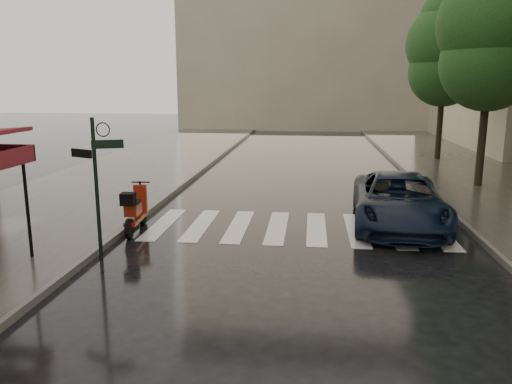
# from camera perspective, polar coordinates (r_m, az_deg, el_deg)

# --- Properties ---
(ground) EXTENTS (120.00, 120.00, 0.00)m
(ground) POSITION_cam_1_polar(r_m,az_deg,el_deg) (8.53, -17.75, -14.56)
(ground) COLOR black
(ground) RESTS_ON ground
(sidewalk_near) EXTENTS (6.00, 60.00, 0.12)m
(sidewalk_near) POSITION_cam_1_polar(r_m,az_deg,el_deg) (20.79, -15.87, 1.40)
(sidewalk_near) COLOR #38332D
(sidewalk_near) RESTS_ON ground
(sidewalk_far) EXTENTS (5.50, 60.00, 0.12)m
(sidewalk_far) POSITION_cam_1_polar(r_m,az_deg,el_deg) (20.49, 25.98, 0.49)
(sidewalk_far) COLOR #38332D
(sidewalk_far) RESTS_ON ground
(curb_near) EXTENTS (0.12, 60.00, 0.16)m
(curb_near) POSITION_cam_1_polar(r_m,az_deg,el_deg) (19.85, -7.68, 1.31)
(curb_near) COLOR #595651
(curb_near) RESTS_ON ground
(curb_far) EXTENTS (0.12, 60.00, 0.16)m
(curb_far) POSITION_cam_1_polar(r_m,az_deg,el_deg) (19.72, 18.31, 0.73)
(curb_far) COLOR #595651
(curb_far) RESTS_ON ground
(crosswalk) EXTENTS (7.85, 3.20, 0.01)m
(crosswalk) POSITION_cam_1_polar(r_m,az_deg,el_deg) (13.45, 4.68, -4.09)
(crosswalk) COLOR silver
(crosswalk) RESTS_ON ground
(signpost) EXTENTS (1.17, 0.29, 3.10)m
(signpost) POSITION_cam_1_polar(r_m,az_deg,el_deg) (11.05, -17.79, 1.55)
(signpost) COLOR black
(signpost) RESTS_ON ground
(backdrop_building) EXTENTS (22.00, 6.00, 20.00)m
(backdrop_building) POSITION_cam_1_polar(r_m,az_deg,el_deg) (45.36, 6.19, 19.93)
(backdrop_building) COLOR gray
(backdrop_building) RESTS_ON ground
(tree_mid) EXTENTS (3.80, 3.80, 8.34)m
(tree_mid) POSITION_cam_1_polar(r_m,az_deg,el_deg) (20.00, 25.39, 16.26)
(tree_mid) COLOR black
(tree_mid) RESTS_ON sidewalk_far
(tree_far) EXTENTS (3.80, 3.80, 8.16)m
(tree_far) POSITION_cam_1_polar(r_m,az_deg,el_deg) (26.76, 20.83, 14.98)
(tree_far) COLOR black
(tree_far) RESTS_ON sidewalk_far
(scooter) EXTENTS (0.52, 1.84, 1.21)m
(scooter) POSITION_cam_1_polar(r_m,az_deg,el_deg) (13.30, -13.65, -2.11)
(scooter) COLOR black
(scooter) RESTS_ON ground
(parked_car) EXTENTS (2.67, 5.20, 1.41)m
(parked_car) POSITION_cam_1_polar(r_m,az_deg,el_deg) (13.98, 16.00, -0.95)
(parked_car) COLOR black
(parked_car) RESTS_ON ground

